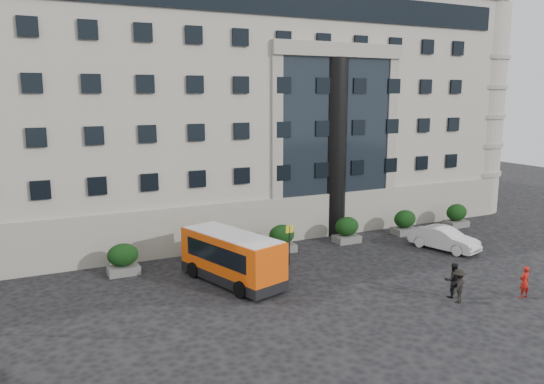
{
  "coord_description": "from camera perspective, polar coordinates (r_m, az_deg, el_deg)",
  "views": [
    {
      "loc": [
        -9.17,
        -22.69,
        10.34
      ],
      "look_at": [
        3.59,
        3.51,
        5.0
      ],
      "focal_mm": 35.0,
      "sensor_mm": 36.0,
      "label": 1
    }
  ],
  "objects": [
    {
      "name": "ground",
      "position": [
        26.57,
        -3.73,
        -12.54
      ],
      "size": [
        120.0,
        120.0,
        0.0
      ],
      "primitive_type": "plane",
      "color": "black",
      "rests_on": "ground"
    },
    {
      "name": "civic_building",
      "position": [
        47.22,
        -7.29,
        8.67
      ],
      "size": [
        44.0,
        24.0,
        18.0
      ],
      "primitive_type": "cube",
      "color": "#A49E91",
      "rests_on": "ground"
    },
    {
      "name": "entrance_column",
      "position": [
        39.39,
        6.72,
        4.72
      ],
      "size": [
        1.8,
        1.8,
        13.0
      ],
      "primitive_type": "cylinder",
      "color": "black",
      "rests_on": "ground"
    },
    {
      "name": "hedge_a",
      "position": [
        32.33,
        -15.73,
        -6.94
      ],
      "size": [
        1.8,
        1.26,
        1.84
      ],
      "color": "#5F5F5C",
      "rests_on": "ground"
    },
    {
      "name": "hedge_b",
      "position": [
        33.55,
        -6.93,
        -5.98
      ],
      "size": [
        1.8,
        1.26,
        1.84
      ],
      "color": "#5F5F5C",
      "rests_on": "ground"
    },
    {
      "name": "hedge_c",
      "position": [
        35.51,
        1.05,
        -4.99
      ],
      "size": [
        1.8,
        1.26,
        1.84
      ],
      "color": "#5F5F5C",
      "rests_on": "ground"
    },
    {
      "name": "hedge_d",
      "position": [
        38.08,
        8.06,
        -4.03
      ],
      "size": [
        1.8,
        1.26,
        1.84
      ],
      "color": "#5F5F5C",
      "rests_on": "ground"
    },
    {
      "name": "hedge_e",
      "position": [
        41.14,
        14.09,
        -3.16
      ],
      "size": [
        1.8,
        1.26,
        1.84
      ],
      "color": "#5F5F5C",
      "rests_on": "ground"
    },
    {
      "name": "hedge_f",
      "position": [
        44.61,
        19.22,
        -2.38
      ],
      "size": [
        1.8,
        1.26,
        1.84
      ],
      "color": "#5F5F5C",
      "rests_on": "ground"
    },
    {
      "name": "bus_stop_sign",
      "position": [
        32.5,
        1.89,
        -4.98
      ],
      "size": [
        0.5,
        0.08,
        2.52
      ],
      "color": "#262628",
      "rests_on": "ground"
    },
    {
      "name": "minibus",
      "position": [
        29.74,
        -4.34,
        -6.85
      ],
      "size": [
        4.15,
        7.08,
        2.8
      ],
      "rotation": [
        0.0,
        0.0,
        0.29
      ],
      "color": "#E04B0A",
      "rests_on": "ground"
    },
    {
      "name": "white_taxi",
      "position": [
        37.81,
        18.02,
        -4.79
      ],
      "size": [
        2.95,
        4.97,
        1.55
      ],
      "primitive_type": "imported",
      "rotation": [
        0.0,
        0.0,
        0.3
      ],
      "color": "silver",
      "rests_on": "ground"
    },
    {
      "name": "pedestrian_a",
      "position": [
        30.62,
        25.52,
        -8.73
      ],
      "size": [
        0.65,
        0.45,
        1.69
      ],
      "primitive_type": "imported",
      "rotation": [
        0.0,
        0.0,
        3.06
      ],
      "color": "#A81710",
      "rests_on": "ground"
    },
    {
      "name": "pedestrian_b",
      "position": [
        29.27,
        18.88,
        -8.97
      ],
      "size": [
        1.1,
        0.99,
        1.84
      ],
      "primitive_type": "imported",
      "rotation": [
        0.0,
        0.0,
        2.74
      ],
      "color": "black",
      "rests_on": "ground"
    },
    {
      "name": "pedestrian_c",
      "position": [
        28.69,
        19.43,
        -9.49
      ],
      "size": [
        1.3,
        1.08,
        1.75
      ],
      "primitive_type": "imported",
      "rotation": [
        0.0,
        0.0,
        3.6
      ],
      "color": "black",
      "rests_on": "ground"
    }
  ]
}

